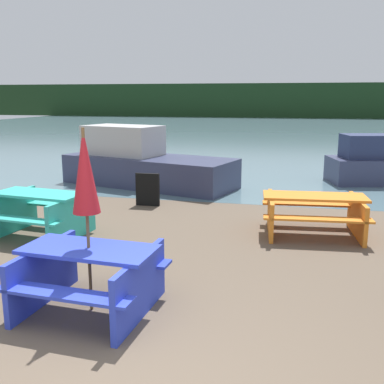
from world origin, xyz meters
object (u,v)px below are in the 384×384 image
at_px(picnic_table_blue, 90,273).
at_px(picnic_table_teal, 40,210).
at_px(picnic_table_orange, 314,210).
at_px(umbrella_crimson, 85,172).
at_px(boat, 143,163).
at_px(boat_second, 382,165).
at_px(signboard, 148,190).

distance_m(picnic_table_blue, picnic_table_teal, 3.22).
bearing_deg(picnic_table_orange, umbrella_crimson, -125.89).
bearing_deg(boat, boat_second, 31.22).
height_order(boat, boat_second, boat).
bearing_deg(umbrella_crimson, picnic_table_blue, 90.00).
distance_m(picnic_table_teal, umbrella_crimson, 3.42).
height_order(picnic_table_teal, boat, boat).
xyz_separation_m(picnic_table_orange, boat_second, (2.11, 5.58, 0.07)).
relative_size(picnic_table_teal, picnic_table_orange, 0.91).
relative_size(picnic_table_blue, boat, 0.31).
xyz_separation_m(picnic_table_blue, picnic_table_orange, (2.63, 3.64, -0.01)).
bearing_deg(signboard, picnic_table_orange, -21.26).
bearing_deg(picnic_table_blue, picnic_table_orange, 54.11).
bearing_deg(signboard, umbrella_crimson, -79.02).
bearing_deg(picnic_table_teal, picnic_table_orange, 14.34).
bearing_deg(boat_second, signboard, -157.31).
bearing_deg(picnic_table_orange, boat_second, 69.32).
relative_size(picnic_table_teal, boat, 0.34).
distance_m(picnic_table_blue, umbrella_crimson, 1.18).
bearing_deg(signboard, picnic_table_blue, -79.02).
bearing_deg(boat_second, picnic_table_blue, -130.66).
bearing_deg(umbrella_crimson, boat, 104.44).
height_order(picnic_table_orange, boat, boat).
height_order(picnic_table_blue, signboard, picnic_table_blue).
xyz_separation_m(picnic_table_teal, signboard, (1.13, 2.62, -0.10)).
bearing_deg(picnic_table_orange, picnic_table_teal, -165.66).
distance_m(picnic_table_blue, picnic_table_orange, 4.49).
xyz_separation_m(picnic_table_blue, umbrella_crimson, (0.00, -0.00, 1.18)).
bearing_deg(picnic_table_blue, picnic_table_teal, 131.01).
distance_m(picnic_table_blue, boat, 7.67).
xyz_separation_m(picnic_table_orange, boat, (-4.55, 3.79, 0.16)).
distance_m(umbrella_crimson, signboard, 5.29).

